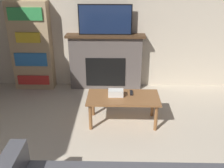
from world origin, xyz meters
TOP-DOWN VIEW (x-y plane):
  - wall_back at (0.00, 3.91)m, footprint 5.66×0.06m
  - fireplace at (-0.16, 3.77)m, footprint 1.44×0.28m
  - tv at (-0.16, 3.75)m, footprint 0.95×0.03m
  - coffee_table at (0.16, 2.50)m, footprint 1.06×0.52m
  - tissue_box at (0.05, 2.52)m, footprint 0.22×0.12m
  - remote_control at (0.28, 2.61)m, footprint 0.04×0.15m
  - bookshelf at (-1.52, 3.74)m, footprint 0.73×0.29m

SIDE VIEW (x-z plane):
  - coffee_table at x=0.16m, z-range 0.16..0.59m
  - remote_control at x=0.28m, z-range 0.43..0.45m
  - tissue_box at x=0.05m, z-range 0.43..0.53m
  - fireplace at x=-0.16m, z-range 0.00..1.05m
  - bookshelf at x=-1.52m, z-range 0.00..1.64m
  - tv at x=-0.16m, z-range 1.05..1.58m
  - wall_back at x=0.00m, z-range 0.00..2.70m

